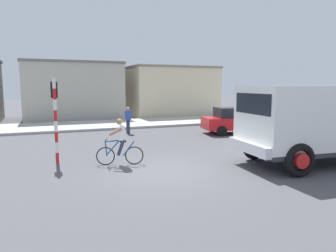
{
  "coord_description": "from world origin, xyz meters",
  "views": [
    {
      "loc": [
        -3.89,
        -9.71,
        2.91
      ],
      "look_at": [
        1.12,
        2.5,
        1.2
      ],
      "focal_mm": 33.51,
      "sensor_mm": 36.0,
      "label": 1
    }
  ],
  "objects_px": {
    "cyclist": "(120,142)",
    "pedestrian_near_kerb": "(128,120)",
    "traffic_light_pole": "(55,108)",
    "car_red_near": "(236,120)",
    "truck_foreground": "(313,120)"
  },
  "relations": [
    {
      "from": "cyclist",
      "to": "traffic_light_pole",
      "type": "height_order",
      "value": "traffic_light_pole"
    },
    {
      "from": "cyclist",
      "to": "car_red_near",
      "type": "xyz_separation_m",
      "value": [
        8.33,
        4.83,
        -0.05
      ]
    },
    {
      "from": "truck_foreground",
      "to": "cyclist",
      "type": "bearing_deg",
      "value": 158.55
    },
    {
      "from": "cyclist",
      "to": "pedestrian_near_kerb",
      "type": "bearing_deg",
      "value": 72.72
    },
    {
      "from": "truck_foreground",
      "to": "pedestrian_near_kerb",
      "type": "relative_size",
      "value": 3.47
    },
    {
      "from": "cyclist",
      "to": "pedestrian_near_kerb",
      "type": "xyz_separation_m",
      "value": [
        2.27,
        7.29,
        -0.02
      ]
    },
    {
      "from": "truck_foreground",
      "to": "pedestrian_near_kerb",
      "type": "bearing_deg",
      "value": 113.62
    },
    {
      "from": "traffic_light_pole",
      "to": "pedestrian_near_kerb",
      "type": "relative_size",
      "value": 1.98
    },
    {
      "from": "cyclist",
      "to": "car_red_near",
      "type": "height_order",
      "value": "cyclist"
    },
    {
      "from": "car_red_near",
      "to": "pedestrian_near_kerb",
      "type": "height_order",
      "value": "pedestrian_near_kerb"
    },
    {
      "from": "traffic_light_pole",
      "to": "car_red_near",
      "type": "height_order",
      "value": "traffic_light_pole"
    },
    {
      "from": "car_red_near",
      "to": "pedestrian_near_kerb",
      "type": "distance_m",
      "value": 6.55
    },
    {
      "from": "truck_foreground",
      "to": "traffic_light_pole",
      "type": "height_order",
      "value": "traffic_light_pole"
    },
    {
      "from": "cyclist",
      "to": "pedestrian_near_kerb",
      "type": "height_order",
      "value": "cyclist"
    },
    {
      "from": "truck_foreground",
      "to": "pedestrian_near_kerb",
      "type": "height_order",
      "value": "truck_foreground"
    }
  ]
}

